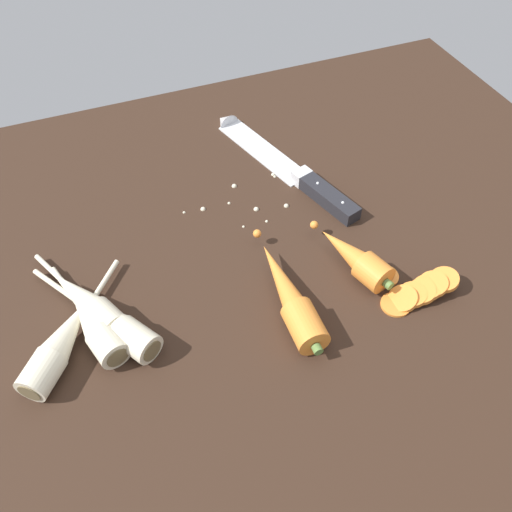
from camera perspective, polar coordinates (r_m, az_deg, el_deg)
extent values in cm
cube|color=#332116|center=(79.49, -0.53, -0.67)|extent=(120.00, 90.00, 4.00)
cube|color=silver|center=(95.06, 0.72, 10.98)|extent=(9.87, 20.43, 0.50)
cone|color=silver|center=(102.35, -3.30, 13.97)|extent=(4.65, 4.00, 3.96)
cube|color=silver|center=(88.69, 4.80, 8.28)|extent=(3.39, 2.75, 2.20)
cube|color=#232328|center=(85.30, 7.68, 6.01)|extent=(5.79, 11.34, 2.20)
sphere|color=silver|center=(86.00, 6.48, 7.56)|extent=(0.50, 0.50, 0.50)
sphere|color=silver|center=(83.20, 9.08, 5.53)|extent=(0.50, 0.50, 0.50)
cylinder|color=orange|center=(68.01, 5.17, -7.29)|extent=(4.32, 6.04, 4.20)
cone|color=orange|center=(71.80, 2.86, -2.89)|extent=(4.27, 14.37, 3.99)
sphere|color=orange|center=(77.73, 0.12, 2.36)|extent=(1.20, 1.20, 1.20)
cylinder|color=#5B7F3D|center=(66.32, 6.44, -9.67)|extent=(1.22, 1.02, 1.20)
cylinder|color=orange|center=(74.59, 12.17, -1.68)|extent=(5.23, 5.17, 4.20)
cone|color=orange|center=(76.47, 9.50, 0.51)|extent=(6.75, 10.60, 3.99)
sphere|color=orange|center=(79.45, 6.08, 3.30)|extent=(1.20, 1.20, 1.20)
cylinder|color=#5B7F3D|center=(73.69, 13.67, -2.91)|extent=(1.44, 1.31, 1.20)
cylinder|color=beige|center=(68.29, -12.42, -8.57)|extent=(6.13, 6.51, 4.00)
cone|color=beige|center=(72.05, -16.44, -5.56)|extent=(8.09, 9.82, 3.80)
cylinder|color=beige|center=(77.08, -19.92, -3.20)|extent=(5.85, 8.82, 0.70)
cylinder|color=brown|center=(67.07, -10.85, -9.73)|extent=(2.54, 1.73, 2.80)
cylinder|color=beige|center=(68.66, -15.16, -9.00)|extent=(5.08, 5.29, 4.00)
cone|color=beige|center=(72.21, -17.39, -5.73)|extent=(5.86, 8.46, 3.80)
cylinder|color=beige|center=(76.84, -19.25, -3.14)|extent=(3.07, 8.16, 0.70)
cylinder|color=brown|center=(67.46, -14.30, -10.25)|extent=(2.77, 1.10, 2.80)
cylinder|color=beige|center=(68.97, -21.56, -11.41)|extent=(6.25, 6.40, 4.00)
cone|color=beige|center=(71.56, -18.73, -6.97)|extent=(8.52, 9.31, 3.80)
cylinder|color=beige|center=(75.47, -15.96, -3.18)|extent=(6.55, 7.94, 0.70)
cylinder|color=brown|center=(68.18, -22.65, -13.08)|extent=(2.37, 1.98, 2.80)
cylinder|color=beige|center=(70.96, -15.49, -6.40)|extent=(5.45, 5.62, 4.00)
cone|color=beige|center=(74.57, -18.17, -3.69)|extent=(6.69, 8.60, 3.80)
cylinder|color=beige|center=(79.23, -20.46, -1.60)|extent=(4.14, 7.88, 0.70)
cylinder|color=brown|center=(69.74, -14.45, -7.44)|extent=(2.67, 1.45, 2.80)
cylinder|color=orange|center=(74.18, 14.42, -4.87)|extent=(3.98, 3.98, 0.70)
cylinder|color=orange|center=(74.60, 15.10, -4.36)|extent=(3.92, 3.98, 2.33)
cylinder|color=orange|center=(75.08, 16.08, -3.91)|extent=(3.89, 3.83, 1.66)
cylinder|color=orange|center=(75.42, 16.95, -3.59)|extent=(3.82, 3.79, 1.86)
cylinder|color=orange|center=(75.72, 17.47, -3.19)|extent=(3.89, 3.84, 1.71)
cylinder|color=orange|center=(76.04, 18.06, -2.82)|extent=(3.93, 3.92, 2.00)
cylinder|color=orange|center=(76.69, 19.10, -2.35)|extent=(3.89, 3.84, 1.76)
cylinder|color=orange|center=(76.92, 13.27, -1.97)|extent=(4.05, 4.05, 0.70)
cylinder|color=#FF9E2B|center=(76.72, 13.30, -1.84)|extent=(1.70, 1.70, 0.16)
cylinder|color=orange|center=(77.05, 12.44, -1.64)|extent=(3.77, 3.77, 0.70)
cylinder|color=#FF9E2B|center=(76.85, 12.47, -1.51)|extent=(1.58, 1.58, 0.16)
sphere|color=beige|center=(88.07, -2.30, 7.49)|extent=(0.82, 0.82, 0.82)
sphere|color=beige|center=(85.24, -2.84, 5.64)|extent=(0.48, 0.48, 0.48)
sphere|color=beige|center=(84.43, -5.58, 5.07)|extent=(0.79, 0.79, 0.79)
sphere|color=beige|center=(84.02, 0.02, 5.09)|extent=(0.81, 0.81, 0.81)
sphere|color=beige|center=(82.26, 1.13, 3.73)|extent=(0.45, 0.45, 0.45)
sphere|color=beige|center=(84.72, 3.20, 5.43)|extent=(0.77, 0.77, 0.77)
sphere|color=beige|center=(90.28, 1.79, 8.63)|extent=(0.62, 0.62, 0.62)
sphere|color=beige|center=(81.48, -1.32, 3.17)|extent=(0.42, 0.42, 0.42)
sphere|color=beige|center=(89.96, 1.98, 8.39)|extent=(0.46, 0.46, 0.46)
sphere|color=beige|center=(84.36, -7.54, 4.63)|extent=(0.44, 0.44, 0.44)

